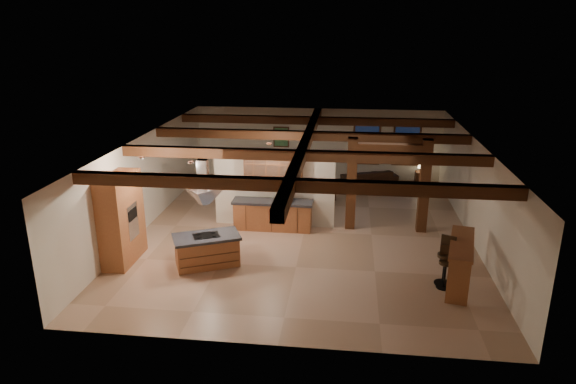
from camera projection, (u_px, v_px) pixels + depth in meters
The scene contains 22 objects.
ground at pixel (304, 232), 15.93m from camera, with size 12.00×12.00×0.00m, color tan.
room_walls at pixel (305, 177), 15.38m from camera, with size 12.00×12.00×12.00m.
ceiling_beams at pixel (305, 145), 15.07m from camera, with size 10.00×12.00×0.28m.
timber_posts at pixel (388, 175), 15.58m from camera, with size 2.50×0.30×2.90m.
partition_wall at pixel (274, 192), 16.18m from camera, with size 3.80×0.18×2.20m, color silver.
pantry_cabinet at pixel (121, 219), 13.63m from camera, with size 0.67×1.60×2.40m.
back_counter at pixel (273, 215), 16.00m from camera, with size 2.50×0.66×0.94m.
upper_display_cabinet at pixel (273, 171), 15.76m from camera, with size 1.80×0.36×0.95m.
range_hood at pixel (204, 202), 13.18m from camera, with size 1.10×1.10×1.40m.
back_windows at pixel (386, 144), 20.75m from camera, with size 2.70×0.07×1.70m.
framed_art at pixel (281, 137), 21.18m from camera, with size 0.65×0.05×0.85m.
recessed_cans at pixel (203, 154), 13.50m from camera, with size 3.16×2.46×0.03m.
kitchen_island at pixel (207, 250), 13.60m from camera, with size 1.95×1.55×0.86m.
dining_table at pixel (306, 198), 18.08m from camera, with size 1.77×0.99×0.62m, color #3A1A0E.
sofa at pixel (369, 178), 20.40m from camera, with size 2.17×0.85×0.63m, color black.
microwave at pixel (286, 198), 15.78m from camera, with size 0.39×0.26×0.21m, color silver.
bar_counter at pixel (461, 256), 12.45m from camera, with size 1.02×2.24×1.14m.
side_table at pixel (420, 178), 20.56m from camera, with size 0.43×0.43×0.53m, color #422010.
table_lamp at pixel (421, 166), 20.41m from camera, with size 0.28×0.28×0.34m.
bar_stool_a at pixel (445, 267), 12.41m from camera, with size 0.37×0.38×1.06m.
bar_stool_b at pixel (445, 260), 12.56m from camera, with size 0.46×0.47×1.22m.
dining_chairs at pixel (306, 189), 17.98m from camera, with size 2.14×2.14×1.22m.
Camera 1 is at (1.24, -14.72, 6.12)m, focal length 32.00 mm.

